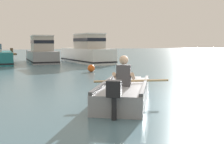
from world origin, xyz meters
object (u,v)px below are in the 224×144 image
Objects in this scene: rowboat_with_person at (125,92)px; moored_boat_white at (87,52)px; mooring_buoy at (91,68)px; moored_boat_grey at (42,52)px.

moored_boat_white is at bearing 73.64° from rowboat_with_person.
moored_boat_white is (4.03, 13.72, 0.57)m from rowboat_with_person.
mooring_buoy is (-2.18, -6.56, -0.63)m from moored_boat_white.
mooring_buoy is at bearing 75.53° from rowboat_with_person.
moored_boat_white is (3.11, -1.53, 0.06)m from moored_boat_grey.
rowboat_with_person is 14.31m from moored_boat_white.
mooring_buoy is (1.85, 7.15, -0.06)m from rowboat_with_person.
moored_boat_grey is 8.17m from mooring_buoy.
moored_boat_white reaches higher than moored_boat_grey.
rowboat_with_person is at bearing -106.36° from moored_boat_white.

